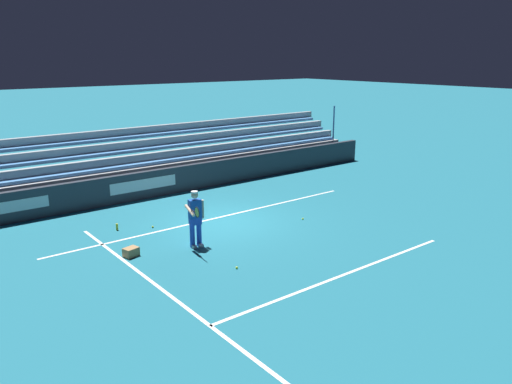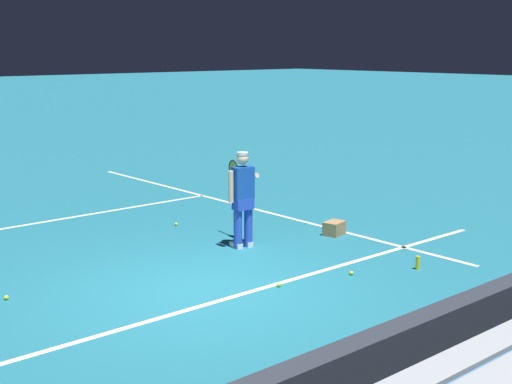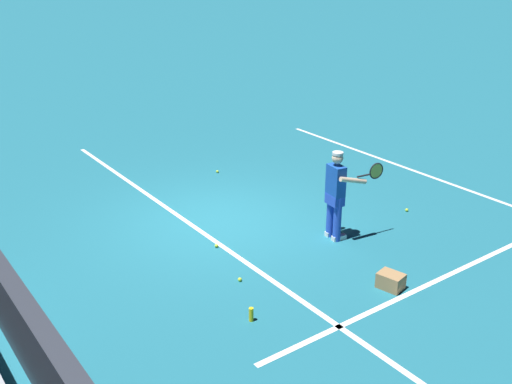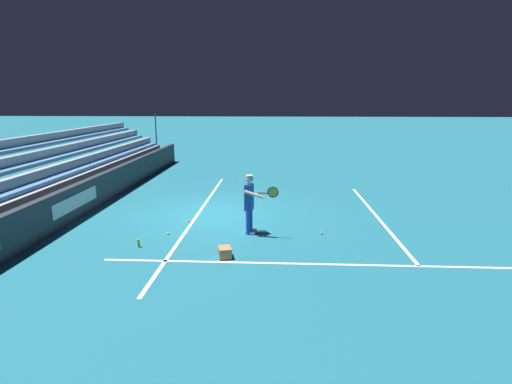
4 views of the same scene
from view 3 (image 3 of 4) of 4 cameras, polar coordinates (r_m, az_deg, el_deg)
ground_plane at (r=12.08m, az=-3.80°, el=-2.76°), size 160.00×160.00×0.00m
court_baseline_white at (r=11.85m, az=-5.85°, el=-3.35°), size 12.00×0.10×0.01m
court_service_line_white at (r=15.48m, az=13.65°, el=2.42°), size 8.22×0.10×0.01m
tennis_player at (r=11.10m, az=7.68°, el=-0.22°), size 0.66×0.97×1.71m
ball_box_cardboard at (r=9.98m, az=12.71°, el=-8.26°), size 0.46×0.38×0.26m
tennis_ball_by_box at (r=9.97m, az=-1.55°, el=-8.32°), size 0.07×0.07×0.07m
tennis_ball_midcourt at (r=11.04m, az=-3.79°, el=-5.13°), size 0.07×0.07×0.07m
tennis_ball_on_baseline at (r=14.62m, az=-3.70°, el=1.96°), size 0.07×0.07×0.07m
tennis_ball_near_player at (r=12.85m, az=14.16°, el=-1.67°), size 0.07×0.07×0.07m
water_bottle at (r=8.98m, az=-0.46°, el=-11.58°), size 0.07×0.07×0.22m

